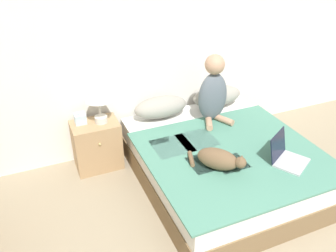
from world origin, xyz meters
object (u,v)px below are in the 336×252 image
nightstand (97,145)px  person_sitting (213,92)px  cat_tabby (219,159)px  bed (222,163)px  pillow_near (161,107)px  laptop_open (287,156)px  tissue_box (80,118)px  pillow_far (217,96)px  table_lamp (98,94)px

nightstand → person_sitting: bearing=-12.8°
cat_tabby → bed: bearing=99.9°
bed → pillow_near: pillow_near is taller
pillow_near → nightstand: bearing=-179.5°
laptop_open → tissue_box: size_ratio=3.07×
bed → laptop_open: bearing=-51.7°
bed → pillow_far: size_ratio=3.10×
bed → laptop_open: laptop_open is taller
laptop_open → cat_tabby: bearing=135.6°
nightstand → table_lamp: bearing=-1.6°
bed → pillow_far: (0.37, 0.80, 0.36)m
bed → nightstand: bearing=145.2°
nightstand → cat_tabby: bearing=-51.5°
pillow_far → nightstand: bearing=-179.7°
table_lamp → nightstand: bearing=178.4°
tissue_box → bed: bearing=-34.0°
person_sitting → nightstand: person_sitting is taller
pillow_near → pillow_far: bearing=0.0°
pillow_near → pillow_far: 0.74m
bed → cat_tabby: 0.53m
pillow_far → nightstand: (-1.52, -0.01, -0.32)m
pillow_near → nightstand: (-0.78, -0.01, -0.32)m
bed → person_sitting: size_ratio=2.53×
pillow_far → cat_tabby: size_ratio=1.24×
bed → person_sitting: person_sitting is taller
pillow_far → cat_tabby: (-0.63, -1.13, -0.02)m
person_sitting → pillow_far: bearing=51.5°
pillow_near → laptop_open: (0.76, -1.29, -0.06)m
nightstand → tissue_box: size_ratio=4.01×
laptop_open → nightstand: bearing=110.0°
pillow_far → cat_tabby: bearing=-119.1°
cat_tabby → laptop_open: 0.66m
pillow_near → nightstand: 0.84m
nightstand → pillow_near: bearing=0.5°
pillow_near → nightstand: pillow_near is taller
bed → pillow_near: 0.95m
cat_tabby → laptop_open: size_ratio=1.18×
laptop_open → nightstand: (-1.53, 1.28, -0.25)m
laptop_open → tissue_box: (-1.66, 1.35, 0.08)m
bed → nightstand: nightstand is taller
pillow_far → cat_tabby: pillow_far is taller
pillow_far → tissue_box: size_ratio=4.49×
table_lamp → tissue_box: (-0.21, 0.07, -0.28)m
person_sitting → tissue_box: size_ratio=5.49×
pillow_near → tissue_box: bearing=176.3°
pillow_far → table_lamp: bearing=-179.6°
laptop_open → table_lamp: 1.97m
pillow_near → table_lamp: (-0.70, -0.01, 0.30)m
laptop_open → nightstand: 2.02m
table_lamp → tissue_box: 0.36m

